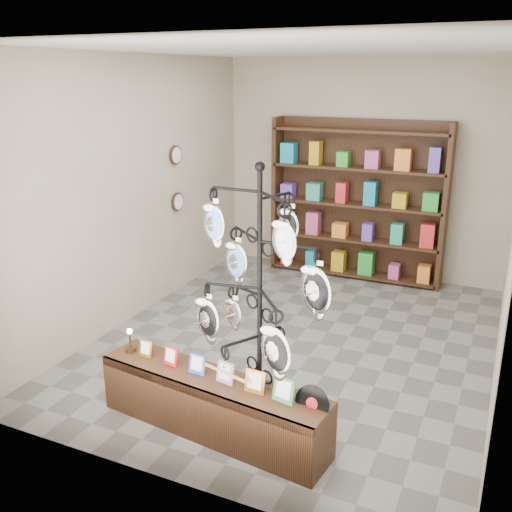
{
  "coord_description": "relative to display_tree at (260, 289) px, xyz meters",
  "views": [
    {
      "loc": [
        1.94,
        -5.34,
        2.79
      ],
      "look_at": [
        -0.04,
        -1.0,
        1.25
      ],
      "focal_mm": 40.0,
      "sensor_mm": 36.0,
      "label": 1
    }
  ],
  "objects": [
    {
      "name": "ground",
      "position": [
        -0.35,
        1.79,
        -1.28
      ],
      "size": [
        5.0,
        5.0,
        0.0
      ],
      "primitive_type": "plane",
      "color": "slate",
      "rests_on": "ground"
    },
    {
      "name": "front_shelf",
      "position": [
        -0.38,
        -0.07,
        -1.03
      ],
      "size": [
        2.03,
        0.65,
        0.7
      ],
      "rotation": [
        0.0,
        0.0,
        -0.12
      ],
      "color": "black",
      "rests_on": "ground"
    },
    {
      "name": "back_shelving",
      "position": [
        -0.35,
        4.08,
        -0.25
      ],
      "size": [
        2.42,
        0.36,
        2.2
      ],
      "color": "black",
      "rests_on": "ground"
    },
    {
      "name": "room_envelope",
      "position": [
        -0.35,
        1.79,
        0.57
      ],
      "size": [
        5.0,
        5.0,
        5.0
      ],
      "color": "#B5A692",
      "rests_on": "ground"
    },
    {
      "name": "wall_clocks",
      "position": [
        -2.32,
        2.59,
        0.22
      ],
      "size": [
        0.03,
        0.24,
        0.84
      ],
      "color": "black",
      "rests_on": "ground"
    },
    {
      "name": "display_tree",
      "position": [
        0.0,
        0.0,
        0.0
      ],
      "size": [
        1.19,
        1.19,
        2.21
      ],
      "rotation": [
        0.0,
        0.0,
        -0.36
      ],
      "color": "black",
      "rests_on": "ground"
    }
  ]
}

